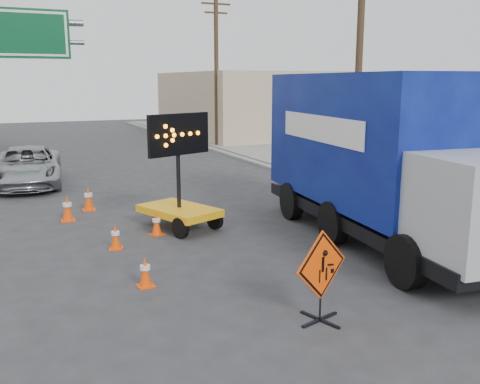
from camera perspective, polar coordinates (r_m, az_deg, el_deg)
ground at (r=8.64m, az=7.86°, el=-15.92°), size 100.00×100.00×0.00m
curb_right at (r=24.57m, az=3.62°, el=2.53°), size 0.40×60.00×0.12m
sidewalk_right at (r=25.71m, az=8.17°, el=2.88°), size 4.00×60.00×0.15m
building_right_far at (r=40.30m, az=0.99°, el=9.37°), size 10.00×14.00×4.60m
utility_pole_near at (r=20.45m, az=12.58°, el=13.43°), size 1.80×0.26×9.00m
utility_pole_far at (r=32.78m, az=-2.53°, el=12.97°), size 1.80×0.26×9.00m
construction_sign at (r=9.11m, az=8.66°, el=-8.61°), size 1.16×0.83×1.60m
arrow_board at (r=14.74m, az=-6.52°, el=-1.23°), size 2.05×2.55×3.16m
pickup_truck at (r=22.29m, az=-21.75°, el=2.54°), size 2.98×5.56×1.49m
box_truck at (r=13.78m, az=14.68°, el=2.62°), size 3.57×9.06×4.19m
cone_a at (r=10.81m, az=-10.08°, el=-8.35°), size 0.34×0.34×0.63m
cone_b at (r=13.28m, az=-13.14°, el=-4.65°), size 0.40×0.40×0.63m
cone_c at (r=14.27m, az=-8.90°, el=-3.31°), size 0.42×0.42×0.64m
cone_d at (r=16.26m, az=-17.94°, el=-1.64°), size 0.41×0.41×0.77m
cone_e at (r=17.41m, az=-15.87°, el=-0.65°), size 0.43×0.43×0.78m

